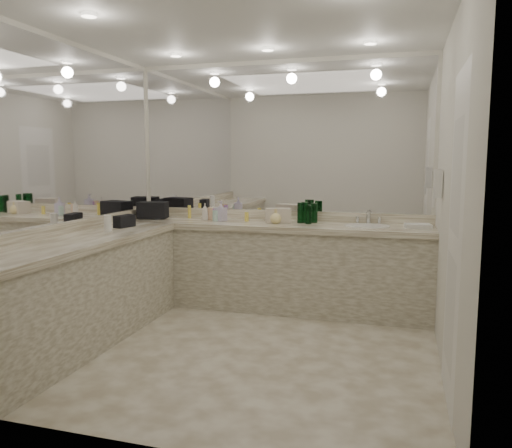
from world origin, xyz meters
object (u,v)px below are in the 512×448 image
(wall_phone, at_px, (438,184))
(soap_bottle_c, at_px, (276,216))
(black_toiletry_bag, at_px, (153,211))
(soap_bottle_a, at_px, (205,212))
(sink, at_px, (367,227))
(hand_towel, at_px, (418,226))
(soap_bottle_b, at_px, (221,211))
(cream_cosmetic_case, at_px, (278,216))

(wall_phone, relative_size, soap_bottle_c, 1.60)
(black_toiletry_bag, relative_size, soap_bottle_a, 1.70)
(black_toiletry_bag, bearing_deg, sink, 1.02)
(hand_towel, relative_size, soap_bottle_a, 1.31)
(wall_phone, distance_m, soap_bottle_a, 2.41)
(hand_towel, distance_m, soap_bottle_b, 2.01)
(sink, bearing_deg, wall_phone, -39.57)
(sink, relative_size, soap_bottle_b, 2.05)
(black_toiletry_bag, bearing_deg, hand_towel, 0.89)
(soap_bottle_b, bearing_deg, wall_phone, -13.08)
(sink, relative_size, wall_phone, 1.83)
(wall_phone, distance_m, black_toiletry_bag, 2.97)
(black_toiletry_bag, height_order, soap_bottle_b, soap_bottle_b)
(cream_cosmetic_case, relative_size, soap_bottle_b, 1.19)
(cream_cosmetic_case, distance_m, hand_towel, 1.39)
(sink, xyz_separation_m, soap_bottle_b, (-1.53, -0.00, 0.11))
(black_toiletry_bag, bearing_deg, soap_bottle_a, 6.39)
(sink, distance_m, cream_cosmetic_case, 0.91)
(soap_bottle_a, height_order, soap_bottle_c, soap_bottle_a)
(hand_towel, bearing_deg, wall_phone, -75.82)
(soap_bottle_c, bearing_deg, black_toiletry_bag, 179.88)
(hand_towel, xyz_separation_m, soap_bottle_c, (-1.39, -0.05, 0.06))
(black_toiletry_bag, distance_m, soap_bottle_c, 1.40)
(soap_bottle_c, bearing_deg, cream_cosmetic_case, 85.91)
(cream_cosmetic_case, bearing_deg, black_toiletry_bag, 163.62)
(wall_phone, relative_size, hand_towel, 1.00)
(wall_phone, distance_m, hand_towel, 0.67)
(soap_bottle_b, bearing_deg, soap_bottle_c, -3.64)
(hand_towel, relative_size, soap_bottle_c, 1.60)
(soap_bottle_b, bearing_deg, sink, 0.19)
(black_toiletry_bag, bearing_deg, wall_phone, -8.95)
(cream_cosmetic_case, xyz_separation_m, soap_bottle_a, (-0.81, -0.01, 0.02))
(sink, relative_size, soap_bottle_c, 2.93)
(sink, relative_size, hand_towel, 1.83)
(wall_phone, distance_m, soap_bottle_c, 1.63)
(sink, relative_size, black_toiletry_bag, 1.42)
(sink, xyz_separation_m, soap_bottle_a, (-1.72, 0.03, 0.10))
(wall_phone, relative_size, soap_bottle_b, 1.12)
(wall_phone, height_order, soap_bottle_b, wall_phone)
(hand_towel, bearing_deg, black_toiletry_bag, -179.11)
(sink, bearing_deg, cream_cosmetic_case, 177.85)
(sink, distance_m, hand_towel, 0.48)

